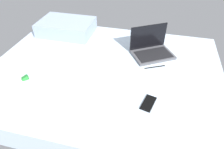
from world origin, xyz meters
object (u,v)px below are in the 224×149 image
Objects in this scene: laptop at (151,49)px; pillow at (67,27)px; cell_phone at (148,103)px; snack_cup at (26,85)px.

laptop is 88.02cm from pillow.
pillow is (-90.13, 77.83, 6.10)cm from cell_phone.
pillow is (-86.02, 18.56, 2.09)cm from laptop.
cell_phone is 0.27× the size of pillow.
snack_cup is at bearing -170.52° from laptop.
cell_phone is 119.24cm from pillow.
pillow is at bearing 153.29° from cell_phone.
cell_phone is at bearing -117.83° from laptop.
cell_phone is (4.11, -59.27, -4.01)cm from laptop.
pillow is at bearing 95.82° from snack_cup.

